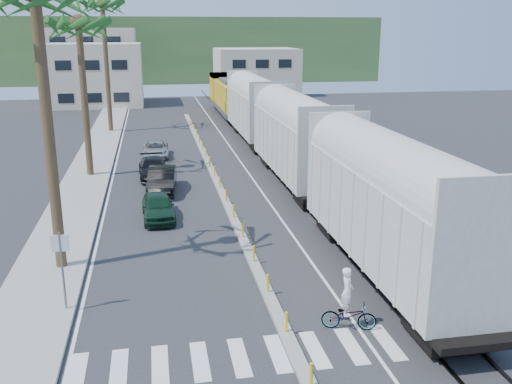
{
  "coord_description": "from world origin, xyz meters",
  "views": [
    {
      "loc": [
        -3.97,
        -17.23,
        9.64
      ],
      "look_at": [
        0.87,
        9.21,
        2.0
      ],
      "focal_mm": 40.0,
      "sensor_mm": 36.0,
      "label": 1
    }
  ],
  "objects_px": {
    "street_sign": "(62,260)",
    "car_lead": "(158,207)",
    "cyclist": "(348,310)",
    "car_second": "(162,180)"
  },
  "relations": [
    {
      "from": "street_sign",
      "to": "car_second",
      "type": "height_order",
      "value": "street_sign"
    },
    {
      "from": "car_lead",
      "to": "cyclist",
      "type": "xyz_separation_m",
      "value": [
        6.03,
        -12.84,
        0.0
      ]
    },
    {
      "from": "street_sign",
      "to": "car_lead",
      "type": "height_order",
      "value": "street_sign"
    },
    {
      "from": "street_sign",
      "to": "cyclist",
      "type": "height_order",
      "value": "street_sign"
    },
    {
      "from": "car_lead",
      "to": "car_second",
      "type": "bearing_deg",
      "value": 84.02
    },
    {
      "from": "street_sign",
      "to": "cyclist",
      "type": "distance_m",
      "value": 9.97
    },
    {
      "from": "street_sign",
      "to": "cyclist",
      "type": "bearing_deg",
      "value": -17.28
    },
    {
      "from": "street_sign",
      "to": "car_lead",
      "type": "distance_m",
      "value": 10.55
    },
    {
      "from": "street_sign",
      "to": "car_second",
      "type": "bearing_deg",
      "value": 76.18
    },
    {
      "from": "car_second",
      "to": "cyclist",
      "type": "height_order",
      "value": "cyclist"
    }
  ]
}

